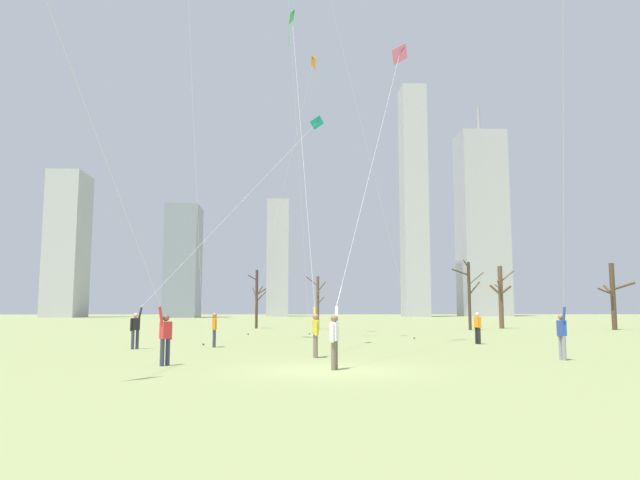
{
  "coord_description": "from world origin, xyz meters",
  "views": [
    {
      "loc": [
        -1.22,
        -17.75,
        1.77
      ],
      "look_at": [
        0.0,
        6.0,
        4.55
      ],
      "focal_mm": 33.47,
      "sensor_mm": 36.0,
      "label": 1
    }
  ],
  "objects_px": {
    "kite_flyer_midfield_left_purple": "(562,272)",
    "kite_flyer_midfield_center_pink": "(355,249)",
    "distant_kite_high_overhead_orange": "(306,95)",
    "bare_tree_right_of_center": "(469,293)",
    "bare_tree_center": "(318,301)",
    "kite_flyer_far_back_green": "(312,286)",
    "kite_flyer_foreground_right_teal": "(166,293)",
    "bare_tree_leftmost": "(501,295)",
    "bare_tree_left_of_center": "(257,298)",
    "bystander_strolling_midfield": "(214,328)",
    "kite_flyer_midfield_right_white": "(139,262)",
    "bystander_far_off_by_trees": "(478,326)",
    "bare_tree_rightmost": "(613,295)"
  },
  "relations": [
    {
      "from": "bare_tree_leftmost",
      "to": "bare_tree_right_of_center",
      "type": "distance_m",
      "value": 5.72
    },
    {
      "from": "kite_flyer_midfield_right_white",
      "to": "bystander_far_off_by_trees",
      "type": "height_order",
      "value": "kite_flyer_midfield_right_white"
    },
    {
      "from": "kite_flyer_foreground_right_teal",
      "to": "bare_tree_leftmost",
      "type": "bearing_deg",
      "value": 46.03
    },
    {
      "from": "bare_tree_rightmost",
      "to": "bare_tree_right_of_center",
      "type": "distance_m",
      "value": 12.66
    },
    {
      "from": "bystander_strolling_midfield",
      "to": "bare_tree_rightmost",
      "type": "bearing_deg",
      "value": 34.95
    },
    {
      "from": "bare_tree_center",
      "to": "bare_tree_left_of_center",
      "type": "xyz_separation_m",
      "value": [
        -5.65,
        2.77,
        0.31
      ]
    },
    {
      "from": "kite_flyer_midfield_center_pink",
      "to": "bare_tree_center",
      "type": "xyz_separation_m",
      "value": [
        0.33,
        33.54,
        -1.29
      ]
    },
    {
      "from": "kite_flyer_far_back_green",
      "to": "bare_tree_leftmost",
      "type": "xyz_separation_m",
      "value": [
        19.02,
        32.39,
        0.41
      ]
    },
    {
      "from": "kite_flyer_midfield_right_white",
      "to": "bare_tree_right_of_center",
      "type": "relative_size",
      "value": 2.28
    },
    {
      "from": "kite_flyer_midfield_left_purple",
      "to": "bare_tree_left_of_center",
      "type": "bearing_deg",
      "value": 108.6
    },
    {
      "from": "bystander_strolling_midfield",
      "to": "bare_tree_leftmost",
      "type": "xyz_separation_m",
      "value": [
        23.43,
        26.64,
        2.19
      ]
    },
    {
      "from": "kite_flyer_foreground_right_teal",
      "to": "bare_tree_left_of_center",
      "type": "xyz_separation_m",
      "value": [
        2.76,
        28.03,
        0.32
      ]
    },
    {
      "from": "kite_flyer_far_back_green",
      "to": "bare_tree_left_of_center",
      "type": "xyz_separation_m",
      "value": [
        -3.95,
        33.76,
        0.17
      ]
    },
    {
      "from": "kite_flyer_far_back_green",
      "to": "bystander_far_off_by_trees",
      "type": "relative_size",
      "value": 10.21
    },
    {
      "from": "kite_flyer_midfield_right_white",
      "to": "bare_tree_left_of_center",
      "type": "distance_m",
      "value": 38.65
    },
    {
      "from": "bare_tree_right_of_center",
      "to": "kite_flyer_foreground_right_teal",
      "type": "bearing_deg",
      "value": -133.37
    },
    {
      "from": "distant_kite_high_overhead_orange",
      "to": "bare_tree_center",
      "type": "distance_m",
      "value": 21.47
    },
    {
      "from": "kite_flyer_midfield_center_pink",
      "to": "bare_tree_leftmost",
      "type": "bearing_deg",
      "value": 63.21
    },
    {
      "from": "bare_tree_right_of_center",
      "to": "kite_flyer_midfield_left_purple",
      "type": "bearing_deg",
      "value": -101.43
    },
    {
      "from": "kite_flyer_midfield_center_pink",
      "to": "bare_tree_left_of_center",
      "type": "relative_size",
      "value": 2.93
    },
    {
      "from": "distant_kite_high_overhead_orange",
      "to": "bare_tree_center",
      "type": "height_order",
      "value": "distant_kite_high_overhead_orange"
    },
    {
      "from": "bare_tree_left_of_center",
      "to": "bare_tree_rightmost",
      "type": "bearing_deg",
      "value": -10.34
    },
    {
      "from": "distant_kite_high_overhead_orange",
      "to": "bare_tree_left_of_center",
      "type": "distance_m",
      "value": 23.85
    },
    {
      "from": "kite_flyer_foreground_right_teal",
      "to": "kite_flyer_midfield_left_purple",
      "type": "distance_m",
      "value": 17.51
    },
    {
      "from": "bare_tree_leftmost",
      "to": "kite_flyer_midfield_center_pink",
      "type": "bearing_deg",
      "value": -116.79
    },
    {
      "from": "kite_flyer_midfield_left_purple",
      "to": "kite_flyer_midfield_center_pink",
      "type": "height_order",
      "value": "kite_flyer_midfield_left_purple"
    },
    {
      "from": "kite_flyer_foreground_right_teal",
      "to": "kite_flyer_midfield_center_pink",
      "type": "distance_m",
      "value": 11.65
    },
    {
      "from": "kite_flyer_midfield_center_pink",
      "to": "bare_tree_left_of_center",
      "type": "distance_m",
      "value": 36.72
    },
    {
      "from": "kite_flyer_midfield_right_white",
      "to": "bare_tree_rightmost",
      "type": "distance_m",
      "value": 46.5
    },
    {
      "from": "kite_flyer_midfield_center_pink",
      "to": "distant_kite_high_overhead_orange",
      "type": "distance_m",
      "value": 20.19
    },
    {
      "from": "distant_kite_high_overhead_orange",
      "to": "bare_tree_center",
      "type": "xyz_separation_m",
      "value": [
        1.6,
        17.08,
        -12.9
      ]
    },
    {
      "from": "kite_flyer_midfield_left_purple",
      "to": "bare_tree_center",
      "type": "distance_m",
      "value": 34.7
    },
    {
      "from": "kite_flyer_midfield_center_pink",
      "to": "bare_tree_rightmost",
      "type": "xyz_separation_m",
      "value": [
        26.09,
        30.58,
        -0.82
      ]
    },
    {
      "from": "bystander_strolling_midfield",
      "to": "bystander_far_off_by_trees",
      "type": "distance_m",
      "value": 13.4
    },
    {
      "from": "kite_flyer_midfield_right_white",
      "to": "bystander_far_off_by_trees",
      "type": "relative_size",
      "value": 8.56
    },
    {
      "from": "kite_flyer_midfield_left_purple",
      "to": "bare_tree_leftmost",
      "type": "xyz_separation_m",
      "value": [
        10.58,
        35.44,
        0.07
      ]
    },
    {
      "from": "kite_flyer_midfield_left_purple",
      "to": "kite_flyer_midfield_right_white",
      "type": "height_order",
      "value": "kite_flyer_midfield_left_purple"
    },
    {
      "from": "kite_flyer_midfield_right_white",
      "to": "bare_tree_rightmost",
      "type": "relative_size",
      "value": 2.38
    },
    {
      "from": "kite_flyer_midfield_center_pink",
      "to": "bare_tree_center",
      "type": "bearing_deg",
      "value": 89.44
    },
    {
      "from": "bystander_far_off_by_trees",
      "to": "bare_tree_rightmost",
      "type": "bearing_deg",
      "value": 47.56
    },
    {
      "from": "kite_flyer_far_back_green",
      "to": "kite_flyer_midfield_right_white",
      "type": "bearing_deg",
      "value": -138.02
    },
    {
      "from": "kite_flyer_midfield_right_white",
      "to": "bare_tree_leftmost",
      "type": "relative_size",
      "value": 2.37
    },
    {
      "from": "bare_tree_center",
      "to": "bare_tree_right_of_center",
      "type": "xyz_separation_m",
      "value": [
        13.11,
        -2.48,
        0.66
      ]
    },
    {
      "from": "kite_flyer_midfield_right_white",
      "to": "bystander_far_off_by_trees",
      "type": "distance_m",
      "value": 19.12
    },
    {
      "from": "bystander_strolling_midfield",
      "to": "distant_kite_high_overhead_orange",
      "type": "height_order",
      "value": "distant_kite_high_overhead_orange"
    },
    {
      "from": "distant_kite_high_overhead_orange",
      "to": "bare_tree_leftmost",
      "type": "bearing_deg",
      "value": 44.32
    },
    {
      "from": "kite_flyer_far_back_green",
      "to": "kite_flyer_foreground_right_teal",
      "type": "bearing_deg",
      "value": 139.49
    },
    {
      "from": "kite_flyer_midfield_center_pink",
      "to": "distant_kite_high_overhead_orange",
      "type": "height_order",
      "value": "distant_kite_high_overhead_orange"
    },
    {
      "from": "kite_flyer_foreground_right_teal",
      "to": "kite_flyer_midfield_left_purple",
      "type": "height_order",
      "value": "kite_flyer_midfield_left_purple"
    },
    {
      "from": "kite_flyer_midfield_center_pink",
      "to": "kite_flyer_far_back_green",
      "type": "bearing_deg",
      "value": 118.41
    }
  ]
}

